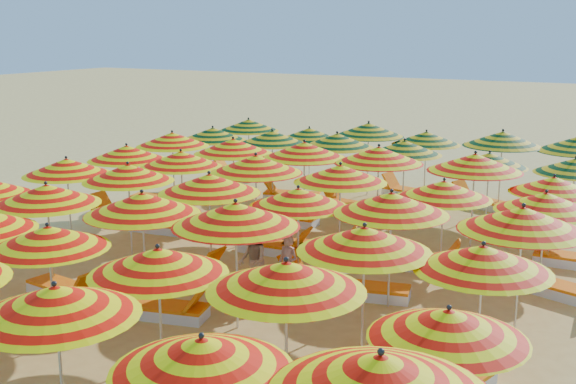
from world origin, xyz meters
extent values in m
plane|color=#E2C064|center=(0.00, 0.00, 0.00)|extent=(120.00, 120.00, 0.00)
cylinder|color=silver|center=(1.09, -7.48, 1.04)|extent=(0.04, 0.04, 2.09)
cone|color=orange|center=(1.09, -7.48, 1.95)|extent=(2.39, 2.39, 0.40)
sphere|color=black|center=(1.09, -7.48, 2.18)|extent=(0.07, 0.07, 0.07)
cone|color=orange|center=(3.42, -7.69, 1.86)|extent=(2.32, 2.32, 0.38)
sphere|color=black|center=(3.42, -7.69, 2.08)|extent=(0.07, 0.07, 0.07)
cone|color=orange|center=(5.37, -7.57, 2.05)|extent=(2.61, 2.61, 0.42)
sphere|color=black|center=(5.37, -7.57, 2.29)|extent=(0.07, 0.07, 0.07)
cylinder|color=silver|center=(-1.29, -5.35, 1.00)|extent=(0.04, 0.04, 2.01)
cone|color=orange|center=(-1.29, -5.35, 1.87)|extent=(2.29, 2.29, 0.38)
sphere|color=black|center=(-1.29, -5.35, 2.09)|extent=(0.07, 0.07, 0.07)
cylinder|color=silver|center=(1.15, -5.57, 1.03)|extent=(0.04, 0.04, 2.06)
cone|color=orange|center=(1.15, -5.57, 1.92)|extent=(2.43, 2.43, 0.39)
sphere|color=black|center=(1.15, -5.57, 2.15)|extent=(0.07, 0.07, 0.07)
cylinder|color=silver|center=(3.23, -5.49, 1.08)|extent=(0.04, 0.04, 2.16)
cone|color=orange|center=(3.23, -5.49, 2.01)|extent=(2.62, 2.62, 0.41)
sphere|color=black|center=(3.23, -5.49, 2.25)|extent=(0.07, 0.07, 0.07)
cone|color=orange|center=(5.43, -5.53, 1.80)|extent=(2.41, 2.41, 0.37)
sphere|color=black|center=(5.43, -5.53, 2.02)|extent=(0.06, 0.06, 0.06)
cylinder|color=silver|center=(-3.32, -3.45, 1.06)|extent=(0.04, 0.04, 2.13)
cone|color=orange|center=(-3.32, -3.45, 1.98)|extent=(2.51, 2.51, 0.41)
sphere|color=black|center=(-3.32, -3.45, 2.22)|extent=(0.07, 0.07, 0.07)
cylinder|color=silver|center=(-0.99, -3.33, 1.09)|extent=(0.04, 0.04, 2.18)
cone|color=orange|center=(-0.99, -3.33, 2.04)|extent=(2.79, 2.79, 0.42)
sphere|color=black|center=(-0.99, -3.33, 2.28)|extent=(0.07, 0.07, 0.07)
cylinder|color=silver|center=(1.05, -3.32, 1.12)|extent=(0.04, 0.04, 2.24)
cone|color=orange|center=(1.05, -3.32, 2.09)|extent=(2.96, 2.96, 0.43)
sphere|color=black|center=(1.05, -3.32, 2.33)|extent=(0.07, 0.07, 0.07)
cylinder|color=silver|center=(3.45, -3.36, 1.07)|extent=(0.04, 0.04, 2.14)
cone|color=orange|center=(3.45, -3.36, 2.00)|extent=(2.37, 2.37, 0.41)
sphere|color=black|center=(3.45, -3.36, 2.23)|extent=(0.07, 0.07, 0.07)
cylinder|color=silver|center=(5.26, -3.19, 1.03)|extent=(0.04, 0.04, 2.06)
cone|color=orange|center=(5.26, -3.19, 1.92)|extent=(2.14, 2.14, 0.39)
sphere|color=black|center=(5.26, -3.19, 2.15)|extent=(0.07, 0.07, 0.07)
cylinder|color=silver|center=(-5.21, -1.04, 1.05)|extent=(0.04, 0.04, 2.10)
cone|color=orange|center=(-5.21, -1.04, 1.96)|extent=(2.30, 2.30, 0.40)
sphere|color=black|center=(-5.21, -1.04, 2.19)|extent=(0.07, 0.07, 0.07)
cylinder|color=silver|center=(-3.41, -0.92, 1.05)|extent=(0.04, 0.04, 2.11)
cone|color=orange|center=(-3.41, -0.92, 1.97)|extent=(2.28, 2.28, 0.40)
sphere|color=black|center=(-3.41, -0.92, 2.20)|extent=(0.07, 0.07, 0.07)
cylinder|color=silver|center=(-0.93, -1.25, 1.09)|extent=(0.04, 0.04, 2.18)
cone|color=orange|center=(-0.93, -1.25, 2.03)|extent=(2.32, 2.32, 0.41)
sphere|color=black|center=(-0.93, -1.25, 2.27)|extent=(0.07, 0.07, 0.07)
cylinder|color=silver|center=(1.02, -0.94, 1.01)|extent=(0.04, 0.04, 2.02)
cone|color=orange|center=(1.02, -0.94, 1.89)|extent=(2.38, 2.38, 0.39)
sphere|color=black|center=(1.02, -0.94, 2.11)|extent=(0.07, 0.07, 0.07)
cylinder|color=silver|center=(3.05, -1.09, 1.09)|extent=(0.04, 0.04, 2.18)
cone|color=orange|center=(3.05, -1.09, 2.04)|extent=(2.74, 2.74, 0.42)
sphere|color=black|center=(3.05, -1.09, 2.28)|extent=(0.07, 0.07, 0.07)
cylinder|color=silver|center=(5.43, -1.16, 1.10)|extent=(0.04, 0.04, 2.21)
cone|color=orange|center=(5.43, -1.16, 2.06)|extent=(2.36, 2.36, 0.42)
sphere|color=black|center=(5.43, -1.16, 2.30)|extent=(0.07, 0.07, 0.07)
cylinder|color=silver|center=(-5.26, 1.18, 1.05)|extent=(0.04, 0.04, 2.10)
cone|color=orange|center=(-5.26, 1.18, 1.96)|extent=(2.26, 2.26, 0.40)
sphere|color=black|center=(-5.26, 1.18, 2.19)|extent=(0.07, 0.07, 0.07)
cylinder|color=silver|center=(-3.45, 1.14, 1.05)|extent=(0.04, 0.04, 2.10)
cone|color=orange|center=(-3.45, 1.14, 1.96)|extent=(2.20, 2.20, 0.40)
sphere|color=black|center=(-3.45, 1.14, 2.19)|extent=(0.07, 0.07, 0.07)
cylinder|color=silver|center=(-1.07, 0.88, 1.12)|extent=(0.04, 0.04, 2.23)
cone|color=orange|center=(-1.07, 0.88, 2.08)|extent=(2.54, 2.54, 0.42)
sphere|color=black|center=(-1.07, 0.88, 2.33)|extent=(0.07, 0.07, 0.07)
cylinder|color=silver|center=(0.97, 1.20, 1.07)|extent=(0.04, 0.04, 2.13)
cone|color=orange|center=(0.97, 1.20, 1.99)|extent=(2.22, 2.22, 0.41)
sphere|color=black|center=(0.97, 1.20, 2.23)|extent=(0.07, 0.07, 0.07)
cylinder|color=silver|center=(3.40, 1.11, 1.02)|extent=(0.04, 0.04, 2.03)
cone|color=orange|center=(3.40, 1.11, 1.90)|extent=(2.55, 2.55, 0.39)
sphere|color=black|center=(3.40, 1.11, 2.12)|extent=(0.07, 0.07, 0.07)
cylinder|color=silver|center=(5.44, 1.13, 1.00)|extent=(0.04, 0.04, 2.00)
cone|color=orange|center=(5.44, 1.13, 1.87)|extent=(2.35, 2.35, 0.38)
sphere|color=black|center=(5.44, 1.13, 2.09)|extent=(0.07, 0.07, 0.07)
cylinder|color=silver|center=(-5.43, 3.37, 1.08)|extent=(0.04, 0.04, 2.16)
cone|color=orange|center=(-5.43, 3.37, 2.01)|extent=(2.54, 2.54, 0.41)
sphere|color=black|center=(-5.43, 3.37, 2.25)|extent=(0.07, 0.07, 0.07)
cylinder|color=silver|center=(-3.11, 3.07, 1.09)|extent=(0.04, 0.04, 2.18)
cone|color=orange|center=(-3.11, 3.07, 2.03)|extent=(2.24, 2.24, 0.41)
sphere|color=black|center=(-3.11, 3.07, 2.27)|extent=(0.07, 0.07, 0.07)
cylinder|color=silver|center=(-0.95, 3.15, 1.12)|extent=(0.04, 0.04, 2.24)
cone|color=orange|center=(-0.95, 3.15, 2.09)|extent=(2.75, 2.75, 0.43)
sphere|color=black|center=(-0.95, 3.15, 2.33)|extent=(0.07, 0.07, 0.07)
cylinder|color=silver|center=(1.06, 3.31, 1.13)|extent=(0.04, 0.04, 2.25)
cone|color=orange|center=(1.06, 3.31, 2.10)|extent=(2.54, 2.54, 0.43)
sphere|color=black|center=(1.06, 3.31, 2.35)|extent=(0.08, 0.08, 0.08)
cylinder|color=silver|center=(3.45, 3.41, 1.13)|extent=(0.04, 0.04, 2.26)
cone|color=orange|center=(3.45, 3.41, 2.11)|extent=(2.28, 2.28, 0.43)
sphere|color=black|center=(3.45, 3.41, 2.35)|extent=(0.08, 0.08, 0.08)
cylinder|color=silver|center=(5.30, 3.08, 0.98)|extent=(0.04, 0.04, 1.95)
cone|color=orange|center=(5.30, 3.08, 1.82)|extent=(2.50, 2.50, 0.37)
sphere|color=black|center=(5.30, 3.08, 2.04)|extent=(0.07, 0.07, 0.07)
cylinder|color=silver|center=(-5.25, 5.21, 1.05)|extent=(0.04, 0.04, 2.09)
cone|color=#726707|center=(-5.25, 5.21, 1.95)|extent=(2.56, 2.56, 0.40)
sphere|color=black|center=(-5.25, 5.21, 2.18)|extent=(0.07, 0.07, 0.07)
cylinder|color=silver|center=(-3.23, 5.44, 1.05)|extent=(0.04, 0.04, 2.10)
cone|color=#726707|center=(-3.23, 5.44, 1.96)|extent=(2.69, 2.69, 0.40)
sphere|color=black|center=(-3.23, 5.44, 2.19)|extent=(0.07, 0.07, 0.07)
cylinder|color=silver|center=(-1.09, 5.51, 1.08)|extent=(0.04, 0.04, 2.16)
cone|color=#726707|center=(-1.09, 5.51, 2.01)|extent=(2.37, 2.37, 0.41)
sphere|color=black|center=(-1.09, 5.51, 2.25)|extent=(0.07, 0.07, 0.07)
cylinder|color=silver|center=(0.95, 5.55, 1.05)|extent=(0.04, 0.04, 2.10)
cone|color=#726707|center=(0.95, 5.55, 1.96)|extent=(2.21, 2.21, 0.40)
sphere|color=black|center=(0.95, 5.55, 2.19)|extent=(0.07, 0.07, 0.07)
cylinder|color=silver|center=(3.36, 5.28, 1.00)|extent=(0.04, 0.04, 1.99)
cone|color=#726707|center=(3.36, 5.28, 1.86)|extent=(2.56, 2.56, 0.38)
sphere|color=black|center=(3.36, 5.28, 2.08)|extent=(0.07, 0.07, 0.07)
cylinder|color=silver|center=(5.45, 5.37, 1.01)|extent=(0.04, 0.04, 2.01)
cone|color=#726707|center=(5.45, 5.37, 1.88)|extent=(2.59, 2.59, 0.38)
sphere|color=black|center=(5.45, 5.37, 2.10)|extent=(0.07, 0.07, 0.07)
cylinder|color=silver|center=(-5.36, 7.53, 1.05)|extent=(0.04, 0.04, 2.09)
cone|color=#726707|center=(-5.36, 7.53, 1.95)|extent=(2.62, 2.62, 0.40)
sphere|color=black|center=(-5.36, 7.53, 2.18)|extent=(0.07, 0.07, 0.07)
cylinder|color=silver|center=(-3.05, 7.58, 0.97)|extent=(0.04, 0.04, 1.95)
cone|color=#726707|center=(-3.05, 7.58, 1.82)|extent=(2.48, 2.48, 0.37)
sphere|color=black|center=(-3.05, 7.58, 2.03)|extent=(0.06, 0.06, 0.06)
cylinder|color=silver|center=(-0.93, 7.51, 1.12)|extent=(0.04, 0.04, 2.24)
cone|color=#726707|center=(-0.93, 7.51, 2.09)|extent=(2.78, 2.78, 0.43)
sphere|color=black|center=(-0.93, 7.51, 2.34)|extent=(0.07, 0.07, 0.07)
cylinder|color=silver|center=(0.92, 7.58, 1.05)|extent=(0.04, 0.04, 2.09)
cone|color=#726707|center=(0.92, 7.58, 1.95)|extent=(2.59, 2.59, 0.40)
sphere|color=black|center=(0.92, 7.58, 2.18)|extent=(0.07, 0.07, 0.07)
cylinder|color=silver|center=(3.21, 7.48, 1.13)|extent=(0.04, 0.04, 2.26)
cone|color=#726707|center=(3.21, 7.48, 2.11)|extent=(2.97, 2.97, 0.43)
sphere|color=black|center=(3.21, 7.48, 2.36)|extent=(0.08, 0.08, 0.08)
cylinder|color=silver|center=(5.21, 7.67, 1.11)|extent=(0.04, 0.04, 2.23)
cube|color=white|center=(-2.77, -3.68, 0.10)|extent=(1.76, 0.79, 0.20)
cube|color=orange|center=(-2.77, -3.68, 0.23)|extent=(1.76, 0.79, 0.06)
cube|color=orange|center=(-2.08, -3.77, 0.45)|extent=(0.43, 0.62, 0.48)
cube|color=white|center=(-0.44, -3.57, 0.10)|extent=(1.79, 0.95, 0.20)
cube|color=orange|center=(-0.44, -3.57, 0.23)|extent=(1.79, 0.95, 0.06)
cube|color=orange|center=(0.24, -3.41, 0.45)|extent=(0.49, 0.65, 0.48)
cube|color=white|center=(4.71, -3.32, 0.10)|extent=(1.79, 1.00, 0.20)
cube|color=orange|center=(4.71, -3.32, 0.23)|extent=(1.79, 1.00, 0.06)
cube|color=orange|center=(5.39, -3.50, 0.45)|extent=(0.50, 0.65, 0.48)
cube|color=white|center=(-1.48, -1.37, 0.10)|extent=(1.73, 0.68, 0.20)
cube|color=orange|center=(-1.48, -1.37, 0.23)|extent=(1.73, 0.68, 0.06)
cube|color=orange|center=(-0.78, -1.42, 0.45)|extent=(0.40, 0.60, 0.48)
cube|color=white|center=(1.57, -1.08, 0.10)|extent=(1.78, 0.90, 0.20)
cube|color=orange|center=(1.57, -1.08, 0.23)|extent=(1.78, 0.90, 0.06)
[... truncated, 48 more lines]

